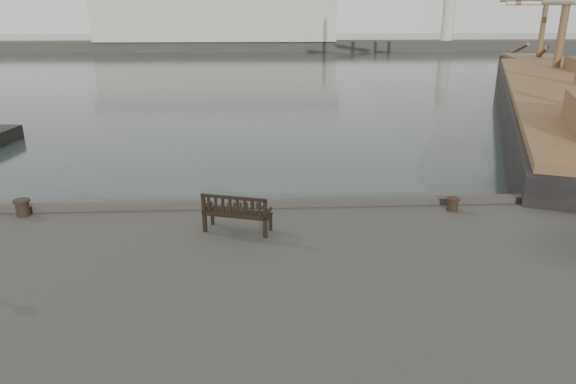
% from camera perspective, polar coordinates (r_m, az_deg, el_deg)
% --- Properties ---
extents(ground, '(400.00, 400.00, 0.00)m').
position_cam_1_polar(ground, '(15.41, -3.28, -6.85)').
color(ground, black).
rests_on(ground, ground).
extents(breakwater, '(140.00, 9.50, 12.20)m').
position_cam_1_polar(breakwater, '(106.00, -5.98, 17.60)').
color(breakwater, '#383530').
rests_on(breakwater, ground).
extents(bench, '(1.79, 1.06, 0.97)m').
position_cam_1_polar(bench, '(12.92, -5.64, -3.10)').
color(bench, black).
rests_on(bench, quay).
extents(bollard_left, '(0.47, 0.47, 0.46)m').
position_cam_1_polar(bollard_left, '(15.65, -27.40, -1.56)').
color(bollard_left, black).
rests_on(bollard_left, quay).
extents(bollard_right, '(0.47, 0.47, 0.38)m').
position_cam_1_polar(bollard_right, '(14.97, 17.82, -1.31)').
color(bollard_right, black).
rests_on(bollard_right, quay).
extents(tall_ship_main, '(23.82, 40.88, 30.75)m').
position_cam_1_polar(tall_ship_main, '(36.52, 29.04, 7.28)').
color(tall_ship_main, black).
rests_on(tall_ship_main, ground).
extents(tall_ship_far, '(12.56, 27.27, 22.89)m').
position_cam_1_polar(tall_ship_far, '(55.16, 27.50, 10.72)').
color(tall_ship_far, black).
rests_on(tall_ship_far, ground).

